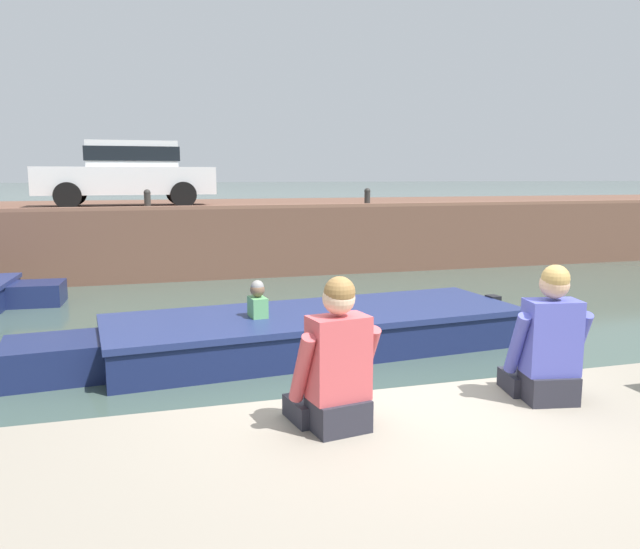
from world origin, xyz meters
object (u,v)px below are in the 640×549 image
mooring_bollard_east (367,197)px  person_seated_left (335,370)px  bottle_drink (568,384)px  motorboat_passing (298,332)px  person_seated_right (548,348)px  car_left_inner_white (129,171)px  mooring_bollard_mid (147,199)px

mooring_bollard_east → person_seated_left: (-4.18, -10.72, -0.67)m
mooring_bollard_east → bottle_drink: bearing=-102.8°
motorboat_passing → bottle_drink: 4.46m
person_seated_left → bottle_drink: (1.75, 0.05, -0.28)m
mooring_bollard_east → person_seated_right: size_ratio=0.46×
mooring_bollard_east → bottle_drink: (-2.43, -10.67, -0.95)m
mooring_bollard_east → person_seated_left: mooring_bollard_east is taller
car_left_inner_white → person_seated_left: size_ratio=4.26×
motorboat_passing → car_left_inner_white: 8.53m
person_seated_right → bottle_drink: person_seated_right is taller
car_left_inner_white → person_seated_left: car_left_inner_white is taller
bottle_drink → mooring_bollard_east: bearing=77.2°
car_left_inner_white → bottle_drink: car_left_inner_white is taller
person_seated_right → car_left_inner_white: bearing=103.4°
motorboat_passing → person_seated_left: bearing=-101.1°
person_seated_left → mooring_bollard_east: bearing=68.7°
car_left_inner_white → person_seated_right: size_ratio=4.26×
mooring_bollard_east → person_seated_right: 11.00m
motorboat_passing → mooring_bollard_mid: 6.79m
mooring_bollard_mid → person_seated_left: 10.79m
motorboat_passing → mooring_bollard_mid: size_ratio=15.37×
mooring_bollard_mid → person_seated_left: bearing=-84.9°
bottle_drink → car_left_inner_white: bearing=104.1°
motorboat_passing → car_left_inner_white: bearing=105.5°
car_left_inner_white → mooring_bollard_east: bearing=-16.2°
mooring_bollard_mid → bottle_drink: mooring_bollard_mid is taller
car_left_inner_white → bottle_drink: 12.75m
bottle_drink → person_seated_right: bearing=176.8°
car_left_inner_white → mooring_bollard_mid: size_ratio=9.23×
car_left_inner_white → bottle_drink: bearing=-75.9°
person_seated_left → person_seated_right: (1.57, 0.06, 0.00)m
mooring_bollard_mid → person_seated_left: mooring_bollard_mid is taller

